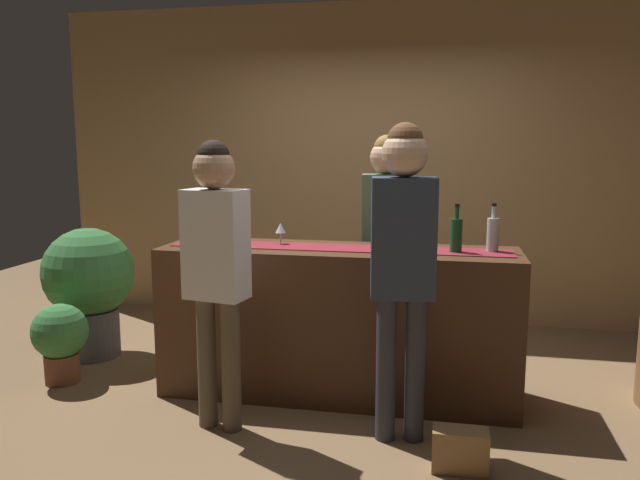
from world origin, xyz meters
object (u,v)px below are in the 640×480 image
at_px(wine_glass_mid_counter, 228,229).
at_px(wine_glass_far_end, 281,229).
at_px(customer_sipping, 403,247).
at_px(customer_browsing, 216,255).
at_px(wine_glass_near_customer, 203,231).
at_px(potted_plant_small, 60,337).
at_px(bartender, 386,226).
at_px(handbag, 460,450).
at_px(wine_bottle_green, 456,234).
at_px(potted_plant_tall, 89,283).
at_px(wine_bottle_amber, 411,232).
at_px(wine_bottle_clear, 493,234).

distance_m(wine_glass_mid_counter, wine_glass_far_end, 0.34).
relative_size(customer_sipping, customer_browsing, 1.05).
bearing_deg(wine_glass_near_customer, potted_plant_small, -175.70).
bearing_deg(bartender, handbag, 104.13).
bearing_deg(customer_sipping, handbag, -48.96).
relative_size(wine_bottle_green, customer_sipping, 0.17).
relative_size(wine_glass_mid_counter, potted_plant_tall, 0.14).
bearing_deg(wine_bottle_amber, bartender, 111.39).
distance_m(bartender, potted_plant_small, 2.40).
relative_size(bartender, potted_plant_tall, 1.69).
bearing_deg(customer_sipping, wine_glass_far_end, 135.20).
distance_m(wine_glass_near_customer, customer_sipping, 1.40).
distance_m(wine_bottle_green, potted_plant_small, 2.76).
distance_m(potted_plant_tall, potted_plant_small, 0.60).
bearing_deg(potted_plant_tall, wine_glass_far_end, -9.89).
bearing_deg(wine_glass_far_end, wine_glass_near_customer, -159.21).
height_order(wine_bottle_green, customer_sipping, customer_sipping).
xyz_separation_m(wine_glass_near_customer, wine_glass_far_end, (0.47, 0.18, 0.00)).
xyz_separation_m(wine_bottle_green, wine_glass_near_customer, (-1.61, -0.09, -0.01)).
relative_size(wine_glass_near_customer, bartender, 0.08).
bearing_deg(wine_glass_far_end, customer_sipping, -36.80).
height_order(wine_glass_far_end, customer_browsing, customer_browsing).
xyz_separation_m(customer_browsing, potted_plant_tall, (-1.42, 0.98, -0.44)).
relative_size(wine_bottle_green, wine_bottle_clear, 1.00).
height_order(wine_bottle_green, wine_bottle_clear, same).
distance_m(wine_bottle_green, bartender, 0.77).
xyz_separation_m(bartender, potted_plant_small, (-2.15, -0.77, -0.73)).
bearing_deg(wine_glass_far_end, wine_glass_mid_counter, -163.95).
xyz_separation_m(wine_bottle_green, bartender, (-0.49, 0.60, -0.04)).
xyz_separation_m(customer_sipping, handbag, (0.33, -0.28, -0.98)).
distance_m(wine_glass_far_end, customer_browsing, 0.72).
height_order(wine_glass_near_customer, handbag, wine_glass_near_customer).
bearing_deg(wine_glass_mid_counter, wine_bottle_clear, 2.74).
height_order(wine_glass_mid_counter, potted_plant_small, wine_glass_mid_counter).
relative_size(bartender, potted_plant_small, 3.07).
distance_m(customer_browsing, handbag, 1.66).
bearing_deg(wine_bottle_clear, wine_bottle_amber, -178.43).
bearing_deg(wine_glass_near_customer, wine_bottle_clear, 5.16).
xyz_separation_m(wine_glass_near_customer, handbag, (1.65, -0.74, -0.97)).
bearing_deg(customer_browsing, bartender, 65.43).
distance_m(wine_glass_near_customer, wine_glass_far_end, 0.51).
height_order(wine_bottle_clear, wine_glass_mid_counter, wine_bottle_clear).
bearing_deg(wine_glass_far_end, wine_bottle_clear, -0.59).
xyz_separation_m(wine_bottle_amber, wine_bottle_clear, (0.50, 0.01, 0.00)).
xyz_separation_m(wine_bottle_green, customer_browsing, (-1.32, -0.61, -0.07)).
bearing_deg(wine_bottle_clear, potted_plant_tall, 174.33).
bearing_deg(wine_glass_near_customer, wine_bottle_amber, 6.51).
distance_m(wine_bottle_green, wine_bottle_clear, 0.23).
distance_m(wine_glass_near_customer, handbag, 2.05).
height_order(wine_glass_mid_counter, customer_browsing, customer_browsing).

